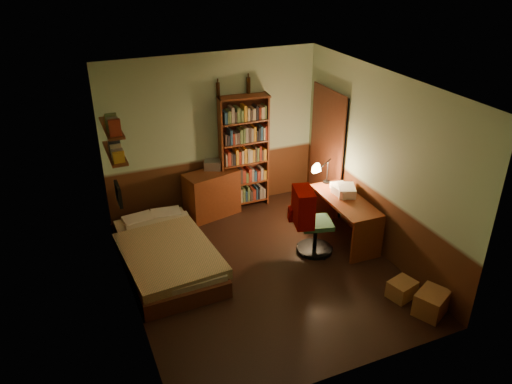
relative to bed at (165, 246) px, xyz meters
name	(u,v)px	position (x,y,z in m)	size (l,w,h in m)	color
floor	(263,271)	(1.19, -0.66, -0.32)	(3.50, 4.00, 0.02)	black
ceiling	(265,84)	(1.19, -0.66, 2.30)	(3.50, 4.00, 0.02)	silver
wall_back	(213,135)	(1.19, 1.35, 0.99)	(3.50, 0.02, 2.60)	#9CBB95
wall_left	(123,213)	(-0.57, -0.66, 0.99)	(0.02, 4.00, 2.60)	#9CBB95
wall_right	(380,164)	(2.95, -0.66, 0.99)	(0.02, 4.00, 2.60)	#9CBB95
wall_front	(351,274)	(1.19, -2.67, 0.99)	(3.50, 0.02, 2.60)	#9CBB95
doorway	(328,152)	(2.91, 0.64, 0.69)	(0.06, 0.90, 2.00)	black
door_trim	(326,152)	(2.88, 0.64, 0.69)	(0.02, 0.98, 2.08)	#452013
bed	(165,246)	(0.00, 0.00, 0.00)	(1.11, 2.07, 0.62)	#828552
dresser	(212,194)	(1.05, 1.11, 0.07)	(0.86, 0.43, 0.76)	#5F2A13
mini_stereo	(213,165)	(1.13, 1.23, 0.53)	(0.27, 0.21, 0.14)	#B2B2B7
bookshelf	(244,153)	(1.66, 1.19, 0.65)	(0.82, 0.26, 1.92)	#5F2A13
bottle_left	(218,90)	(1.29, 1.30, 1.73)	(0.06, 0.06, 0.22)	black
bottle_right	(248,85)	(1.79, 1.30, 1.74)	(0.07, 0.07, 0.25)	black
desk	(344,219)	(2.63, -0.38, 0.03)	(0.53, 1.27, 0.68)	#5F2A13
paper_stack	(346,190)	(2.71, -0.26, 0.44)	(0.25, 0.34, 0.13)	silver
desk_lamp	(328,167)	(2.66, 0.21, 0.64)	(0.16, 0.16, 0.53)	black
office_chair	(316,224)	(2.08, -0.51, 0.15)	(0.46, 0.40, 0.91)	#326644
red_jacket	(315,177)	(2.06, -0.44, 0.87)	(0.25, 0.45, 0.53)	#900500
wall_shelf_lower	(115,153)	(-0.45, 0.44, 1.29)	(0.20, 0.90, 0.03)	#5F2A13
wall_shelf_upper	(111,128)	(-0.45, 0.44, 1.64)	(0.20, 0.90, 0.03)	#5F2A13
framed_picture	(118,194)	(-0.53, -0.06, 0.94)	(0.04, 0.32, 0.26)	black
cardboard_box_a	(431,303)	(2.72, -2.26, -0.16)	(0.40, 0.32, 0.30)	#9E6E3E
cardboard_box_b	(402,289)	(2.59, -1.87, -0.19)	(0.33, 0.27, 0.23)	#9E6E3E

